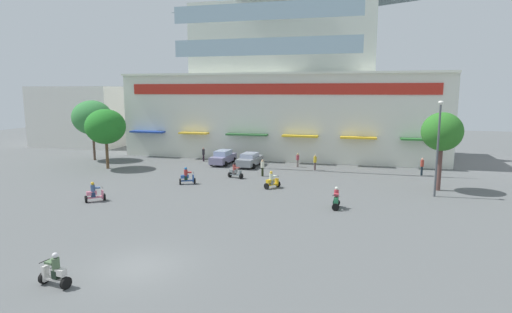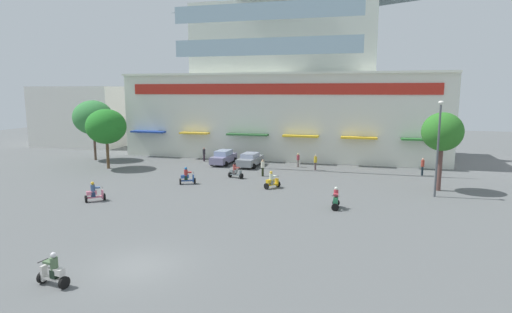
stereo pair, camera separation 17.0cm
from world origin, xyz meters
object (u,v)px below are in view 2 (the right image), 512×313
plaza_tree_2 (106,127)px  scooter_rider_3 (53,272)px  scooter_rider_0 (95,193)px  parked_car_0 (224,157)px  plaza_tree_1 (442,132)px  pedestrian_3 (423,165)px  pedestrian_2 (204,153)px  scooter_rider_6 (235,172)px  scooter_rider_2 (272,181)px  scooter_rider_5 (187,177)px  plaza_tree_0 (93,118)px  parked_car_1 (250,160)px  scooter_rider_4 (336,200)px  pedestrian_4 (298,159)px  pedestrian_0 (315,161)px  pedestrian_1 (263,167)px  streetlamp_near (438,142)px

plaza_tree_2 → scooter_rider_3: plaza_tree_2 is taller
scooter_rider_0 → parked_car_0: bearing=76.6°
plaza_tree_1 → pedestrian_3: 7.31m
scooter_rider_3 → pedestrian_2: 31.30m
scooter_rider_6 → plaza_tree_1: bearing=-1.2°
plaza_tree_2 → scooter_rider_2: (18.89, -4.28, -3.88)m
parked_car_0 → scooter_rider_5: 10.27m
plaza_tree_1 → scooter_rider_3: bearing=-129.7°
plaza_tree_0 → scooter_rider_0: size_ratio=4.68×
parked_car_0 → scooter_rider_5: size_ratio=2.93×
plaza_tree_0 → scooter_rider_5: (16.05, -9.10, -4.44)m
pedestrian_2 → parked_car_1: bearing=-16.2°
parked_car_0 → scooter_rider_6: (3.55, -6.72, -0.18)m
plaza_tree_0 → plaza_tree_1: 37.74m
scooter_rider_5 → scooter_rider_6: 4.89m
scooter_rider_4 → pedestrian_4: 15.95m
scooter_rider_4 → scooter_rider_5: 14.04m
plaza_tree_1 → pedestrian_0: (-10.98, 6.28, -3.96)m
parked_car_1 → pedestrian_1: (2.60, -4.70, 0.18)m
scooter_rider_6 → pedestrian_0: size_ratio=0.96×
scooter_rider_3 → pedestrian_1: bearing=82.7°
scooter_rider_0 → scooter_rider_3: bearing=-60.5°
parked_car_1 → streetlamp_near: streetlamp_near is taller
plaza_tree_2 → parked_car_0: bearing=26.7°
pedestrian_4 → plaza_tree_1: bearing=-30.1°
scooter_rider_4 → pedestrian_0: (-3.08, 13.86, 0.28)m
plaza_tree_2 → pedestrian_2: plaza_tree_2 is taller
parked_car_0 → scooter_rider_5: parked_car_0 is taller
scooter_rider_6 → streetlamp_near: streetlamp_near is taller
pedestrian_2 → streetlamp_near: 26.13m
scooter_rider_0 → scooter_rider_6: scooter_rider_0 is taller
scooter_rider_3 → pedestrian_2: bearing=100.3°
scooter_rider_6 → pedestrian_0: bearing=40.7°
scooter_rider_0 → streetlamp_near: (24.92, 8.03, 3.70)m
plaza_tree_2 → parked_car_1: bearing=19.4°
pedestrian_2 → streetlamp_near: (23.65, -10.58, 3.37)m
plaza_tree_1 → pedestrian_0: size_ratio=4.03×
streetlamp_near → pedestrian_4: bearing=141.7°
scooter_rider_3 → pedestrian_1: size_ratio=0.92×
scooter_rider_3 → streetlamp_near: bearing=48.2°
streetlamp_near → scooter_rider_0: bearing=-162.1°
scooter_rider_0 → plaza_tree_0: bearing=125.9°
streetlamp_near → scooter_rider_6: bearing=171.3°
pedestrian_0 → streetlamp_near: size_ratio=0.22×
scooter_rider_0 → scooter_rider_4: bearing=8.7°
plaza_tree_1 → parked_car_1: plaza_tree_1 is taller
plaza_tree_1 → scooter_rider_5: plaza_tree_1 is taller
scooter_rider_5 → pedestrian_3: 22.72m
plaza_tree_2 → pedestrian_1: (16.92, 0.33, -3.55)m
scooter_rider_6 → pedestrian_0: (6.88, 5.91, 0.31)m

